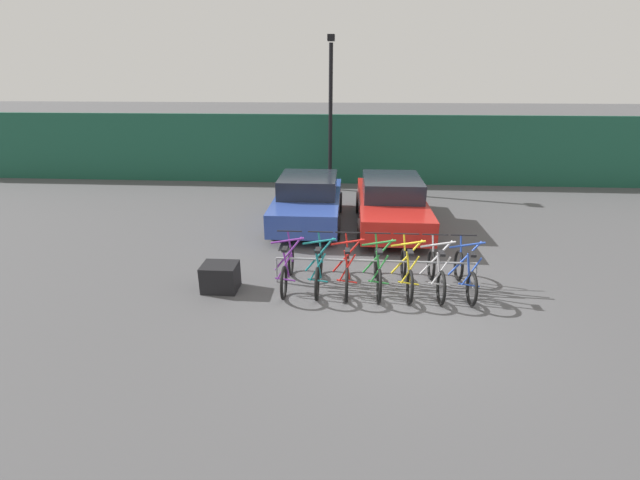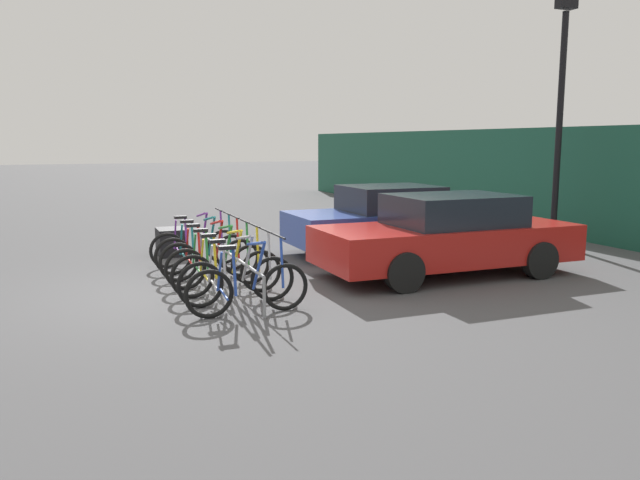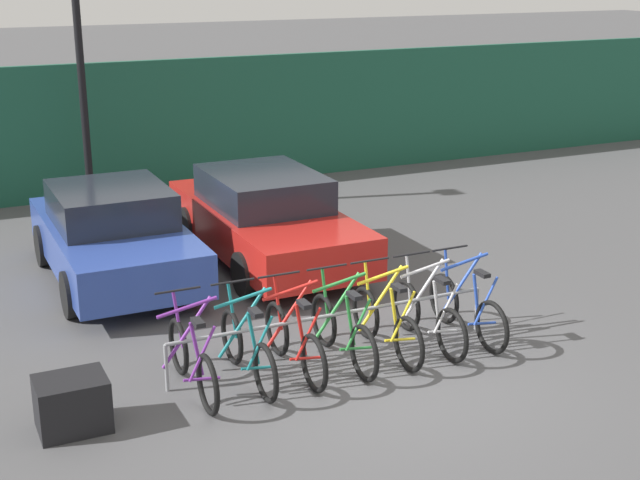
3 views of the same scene
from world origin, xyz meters
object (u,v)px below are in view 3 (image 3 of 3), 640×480
at_px(bicycle_yellow, 386,324).
at_px(bicycle_purple, 192,361).
at_px(bicycle_teal, 248,350).
at_px(bicycle_blue, 467,309).
at_px(bicycle_silver, 428,316).
at_px(car_blue, 114,235).
at_px(cargo_crate, 72,404).
at_px(bicycle_red, 295,341).
at_px(car_red, 265,217).
at_px(bicycle_green, 343,332).
at_px(bike_rack, 334,319).
at_px(lamp_post, 79,49).

bearing_deg(bicycle_yellow, bicycle_purple, 176.45).
height_order(bicycle_teal, bicycle_blue, same).
xyz_separation_m(bicycle_teal, bicycle_yellow, (1.76, 0.00, 0.00)).
bearing_deg(bicycle_blue, bicycle_silver, -176.39).
relative_size(car_blue, cargo_crate, 5.75).
distance_m(bicycle_red, car_red, 4.08).
distance_m(bicycle_teal, bicycle_red, 0.57).
xyz_separation_m(car_blue, car_red, (2.35, -0.07, 0.00)).
bearing_deg(cargo_crate, car_blue, 71.71).
bearing_deg(bicycle_green, bicycle_red, -178.19).
bearing_deg(bike_rack, bicycle_green, -71.74).
distance_m(bicycle_blue, lamp_post, 8.93).
bearing_deg(lamp_post, bicycle_purple, -93.62).
height_order(car_red, cargo_crate, car_red).
distance_m(car_blue, cargo_crate, 4.44).
relative_size(bicycle_yellow, car_blue, 0.42).
height_order(bicycle_green, bicycle_yellow, same).
bearing_deg(car_red, cargo_crate, -132.17).
height_order(bike_rack, bicycle_silver, bicycle_silver).
height_order(bicycle_purple, car_red, car_red).
distance_m(bike_rack, bicycle_yellow, 0.65).
distance_m(bike_rack, bicycle_blue, 1.79).
xyz_separation_m(bicycle_red, car_blue, (-1.15, 3.95, 0.31)).
relative_size(bicycle_red, bicycle_blue, 1.00).
bearing_deg(lamp_post, bicycle_green, -80.60).
height_order(bicycle_red, cargo_crate, bicycle_red).
height_order(bicycle_blue, cargo_crate, bicycle_blue).
distance_m(bicycle_green, bicycle_yellow, 0.58).
relative_size(bicycle_teal, lamp_post, 0.32).
height_order(bicycle_purple, bicycle_green, same).
height_order(car_blue, lamp_post, lamp_post).
xyz_separation_m(bicycle_blue, car_red, (-1.14, 3.89, 0.31)).
relative_size(bike_rack, bicycle_green, 2.40).
relative_size(lamp_post, cargo_crate, 7.59).
xyz_separation_m(bicycle_purple, bicycle_blue, (3.55, 0.00, 0.00)).
bearing_deg(bicycle_green, lamp_post, 101.21).
xyz_separation_m(bike_rack, bicycle_green, (0.05, -0.15, -0.11)).
distance_m(bicycle_silver, lamp_post, 8.75).
relative_size(bicycle_purple, bicycle_silver, 1.00).
distance_m(bicycle_yellow, bicycle_silver, 0.58).
xyz_separation_m(bicycle_yellow, car_blue, (-2.35, 3.95, 0.31)).
relative_size(bicycle_purple, bicycle_blue, 1.00).
xyz_separation_m(bicycle_purple, bicycle_teal, (0.64, 0.00, 0.00)).
bearing_deg(bicycle_silver, car_red, 95.41).
xyz_separation_m(bicycle_green, bicycle_silver, (1.16, 0.00, 0.00)).
distance_m(bicycle_purple, lamp_post, 8.41).
distance_m(bicycle_teal, cargo_crate, 1.99).
xyz_separation_m(bicycle_purple, car_red, (2.41, 3.89, 0.31)).
height_order(bicycle_purple, bicycle_yellow, same).
relative_size(bicycle_teal, bicycle_blue, 1.00).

